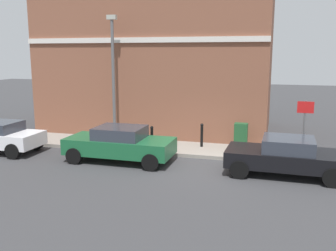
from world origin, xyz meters
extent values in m
plane|color=#38383A|center=(0.00, 0.00, 0.00)|extent=(80.00, 80.00, 0.00)
cube|color=gray|center=(2.09, 6.00, 0.07)|extent=(2.21, 30.00, 0.15)
cube|color=brown|center=(6.78, 3.86, 4.21)|extent=(7.16, 11.73, 8.41)
cube|color=silver|center=(3.16, 3.86, 4.79)|extent=(0.12, 11.73, 0.24)
cube|color=black|center=(-0.23, -2.73, 0.60)|extent=(1.91, 4.08, 0.55)
cube|color=#2D333D|center=(-0.24, -2.82, 1.09)|extent=(1.63, 1.75, 0.48)
cylinder|color=black|center=(-1.05, -1.25, 0.32)|extent=(0.24, 0.65, 0.64)
cylinder|color=black|center=(0.66, -1.29, 0.32)|extent=(0.24, 0.65, 0.64)
cylinder|color=black|center=(-1.12, -4.18, 0.32)|extent=(0.24, 0.65, 0.64)
cylinder|color=black|center=(0.59, -4.22, 0.32)|extent=(0.24, 0.65, 0.64)
cube|color=#195933|center=(-0.24, 3.47, 0.63)|extent=(1.76, 4.20, 0.62)
cube|color=#2D333D|center=(-0.24, 3.45, 1.15)|extent=(1.54, 1.85, 0.47)
cylinder|color=black|center=(-1.05, 5.02, 0.32)|extent=(0.22, 0.64, 0.64)
cylinder|color=black|center=(0.59, 5.01, 0.32)|extent=(0.22, 0.64, 0.64)
cylinder|color=black|center=(-1.07, 1.93, 0.32)|extent=(0.22, 0.64, 0.64)
cylinder|color=black|center=(0.58, 1.92, 0.32)|extent=(0.22, 0.64, 0.64)
cylinder|color=black|center=(-1.11, 7.75, 0.32)|extent=(0.23, 0.64, 0.64)
cylinder|color=black|center=(0.46, 7.77, 0.32)|extent=(0.23, 0.64, 0.64)
cube|color=#1E4C28|center=(2.31, -0.98, 0.72)|extent=(0.40, 0.55, 1.15)
cube|color=#333333|center=(2.31, -0.98, 0.19)|extent=(0.46, 0.61, 0.08)
cylinder|color=black|center=(2.41, 0.72, 0.62)|extent=(0.12, 0.12, 0.95)
sphere|color=black|center=(2.41, 0.72, 1.12)|extent=(0.14, 0.14, 0.14)
cylinder|color=black|center=(1.24, 2.63, 0.62)|extent=(0.12, 0.12, 0.95)
sphere|color=black|center=(1.24, 2.63, 1.12)|extent=(0.14, 0.14, 0.14)
cylinder|color=#59595B|center=(1.42, -3.41, 1.30)|extent=(0.08, 0.08, 2.30)
cube|color=white|center=(1.40, -3.41, 2.20)|extent=(0.03, 0.56, 0.40)
cube|color=red|center=(1.39, -3.41, 2.20)|extent=(0.01, 0.60, 0.44)
cylinder|color=#59595B|center=(2.48, 4.88, 2.90)|extent=(0.14, 0.14, 5.50)
cube|color=#A5A599|center=(2.48, 4.88, 5.77)|extent=(0.20, 0.44, 0.20)
camera|label=1|loc=(-13.54, -2.28, 4.21)|focal=40.38mm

